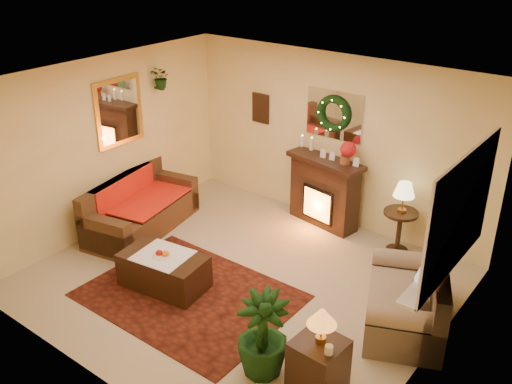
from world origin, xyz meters
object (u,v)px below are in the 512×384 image
Objects in this scene: sofa at (141,204)px; loveseat at (406,293)px; coffee_table at (164,272)px; side_table_round at (399,231)px; fireplace at (324,191)px; end_table_square at (318,367)px.

sofa is 1.32× the size of loveseat.
side_table_round is at bearing 45.11° from coffee_table.
fireplace is 1.02× the size of coffee_table.
coffee_table is at bearing 179.28° from loveseat.
sofa is at bearing -128.37° from fireplace.
fireplace is (2.06, 1.86, 0.12)m from sofa.
loveseat is (2.04, -1.57, -0.13)m from fireplace.
end_table_square reaches higher than coffee_table.
end_table_square is 2.52m from coffee_table.
sofa is at bearing 160.49° from loveseat.
side_table_round is at bearing 93.57° from loveseat.
sofa is at bearing 139.60° from coffee_table.
loveseat is 2.29× the size of side_table_round.
coffee_table is (-1.99, -2.63, -0.12)m from side_table_round.
loveseat is 2.98m from coffee_table.
loveseat is 1.32× the size of coffee_table.
fireplace is 0.77× the size of loveseat.
end_table_square is at bearing -15.36° from coffee_table.
fireplace is at bearing 120.54° from end_table_square.
end_table_square is (3.86, -1.19, -0.16)m from sofa.
fireplace is 1.76× the size of side_table_round.
side_table_round is 0.58× the size of coffee_table.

